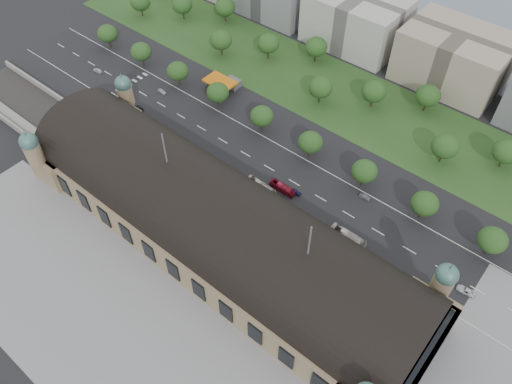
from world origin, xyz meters
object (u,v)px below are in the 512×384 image
Objects in this scene: traffic_car_1 at (162,91)px; bus_east at (348,237)px; parked_car_0 at (132,124)px; bus_west at (282,188)px; traffic_car_5 at (365,197)px; bus_mid at (261,187)px; parked_car_2 at (179,153)px; parked_car_6 at (212,175)px; parked_car_1 at (172,139)px; parked_car_5 at (202,168)px; traffic_car_4 at (296,192)px; parked_car_4 at (180,144)px; traffic_car_2 at (138,108)px; petrol_station at (227,82)px; traffic_car_0 at (98,70)px; traffic_car_6 at (466,291)px; parked_car_3 at (148,124)px.

bus_east reaches higher than traffic_car_1.
bus_east reaches higher than parked_car_0.
traffic_car_1 is 77.79m from bus_west.
traffic_car_1 is at bearing 82.76° from bus_east.
bus_mid is at bearing 121.78° from traffic_car_5.
parked_car_2 reaches higher than traffic_car_1.
bus_east reaches higher than parked_car_6.
parked_car_1 is at bearing -131.56° from parked_car_6.
traffic_car_5 is at bearing 95.57° from parked_car_5.
bus_west is 0.80× the size of bus_mid.
traffic_car_4 is 51.77m from parked_car_4.
traffic_car_2 is 1.00× the size of parked_car_5.
bus_west reaches higher than traffic_car_2.
traffic_car_2 is 1.21× the size of parked_car_0.
parked_car_5 is at bearing -122.70° from parked_car_6.
parked_car_4 is at bearing -74.18° from traffic_car_4.
traffic_car_2 is 80.99m from traffic_car_4.
traffic_car_0 is (-54.56, -29.44, -2.13)m from petrol_station.
traffic_car_1 is 108.74m from bus_east.
parked_car_2 is 0.47× the size of bus_west.
parked_car_4 is at bearing 86.06° from traffic_car_2.
parked_car_4 is at bearing -133.32° from parked_car_6.
traffic_car_0 reaches higher than parked_car_0.
bus_mid is at bearing 92.73° from traffic_car_2.
bus_east is at bearing -96.08° from traffic_car_1.
traffic_car_4 is 65.62m from traffic_car_6.
petrol_station is 54.58m from parked_car_6.
parked_car_6 is (18.08, 0.00, -0.06)m from parked_car_2.
parked_car_4 reaches higher than traffic_car_4.
parked_car_4 is (-3.26, 4.00, 0.01)m from parked_car_2.
parked_car_1 reaches higher than traffic_car_1.
parked_car_2 is at bearing -122.70° from parked_car_6.
traffic_car_5 is at bearing 105.23° from traffic_car_2.
traffic_car_6 is at bearing 77.48° from parked_car_5.
traffic_car_0 is 43.44m from parked_car_0.
parked_car_2 is (-68.48, -27.20, 0.03)m from traffic_car_5.
parked_car_1 is 0.54× the size of bus_west.
traffic_car_0 is 0.36× the size of bus_east.
parked_car_5 is at bearing 59.30° from parked_car_3.
parked_car_1 is at bearing 93.35° from bus_east.
traffic_car_0 is at bearing 87.67° from bus_mid.
parked_car_4 is (10.48, -40.28, -2.23)m from petrol_station.
parked_car_2 is 44.46m from bus_west.
petrol_station is 51.62m from parked_car_5.
parked_car_5 is (-100.59, -13.96, -0.13)m from traffic_car_6.
parked_car_3 reaches higher than traffic_car_2.
traffic_car_0 is 1.16× the size of traffic_car_5.
parked_car_3 is 0.90× the size of parked_car_6.
traffic_car_0 is at bearing 93.13° from traffic_car_5.
bus_mid reaches higher than traffic_car_5.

